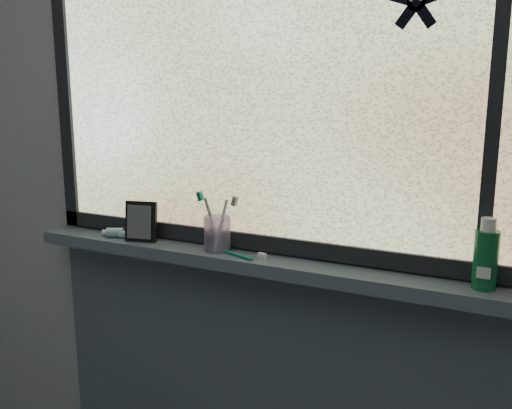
% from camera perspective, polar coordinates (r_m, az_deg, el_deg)
% --- Properties ---
extents(wall_back, '(3.00, 0.01, 2.50)m').
position_cam_1_polar(wall_back, '(1.71, 1.77, 2.79)').
color(wall_back, '#9EA3A8').
rests_on(wall_back, ground).
extents(windowsill, '(1.62, 0.14, 0.04)m').
position_cam_1_polar(windowsill, '(1.70, 0.67, -5.91)').
color(windowsill, '#47525F').
rests_on(windowsill, wall_back).
extents(sill_apron, '(1.62, 0.02, 0.98)m').
position_cam_1_polar(sill_apron, '(1.97, 1.40, -19.71)').
color(sill_apron, '#47525F').
rests_on(sill_apron, floor).
extents(window_pane, '(1.50, 0.01, 1.00)m').
position_cam_1_polar(window_pane, '(1.67, 1.50, 12.22)').
color(window_pane, silver).
rests_on(window_pane, wall_back).
extents(frame_bottom, '(1.60, 0.03, 0.05)m').
position_cam_1_polar(frame_bottom, '(1.73, 1.36, -3.89)').
color(frame_bottom, black).
rests_on(frame_bottom, windowsill).
extents(frame_left, '(0.05, 0.03, 1.10)m').
position_cam_1_polar(frame_left, '(2.11, -18.52, 11.59)').
color(frame_left, black).
rests_on(frame_left, wall_back).
extents(frame_mullion, '(0.03, 0.03, 1.00)m').
position_cam_1_polar(frame_mullion, '(1.51, 22.99, 11.31)').
color(frame_mullion, black).
rests_on(frame_mullion, wall_back).
extents(starfish_sticker, '(0.15, 0.02, 0.15)m').
position_cam_1_polar(starfish_sticker, '(1.54, 15.76, 18.88)').
color(starfish_sticker, black).
rests_on(starfish_sticker, window_pane).
extents(vanity_mirror, '(0.11, 0.07, 0.13)m').
position_cam_1_polar(vanity_mirror, '(1.89, -11.42, -1.66)').
color(vanity_mirror, black).
rests_on(vanity_mirror, windowsill).
extents(toothpaste_tube, '(0.18, 0.10, 0.03)m').
position_cam_1_polar(toothpaste_tube, '(1.95, -13.50, -2.80)').
color(toothpaste_tube, silver).
rests_on(toothpaste_tube, windowsill).
extents(toothbrush_cup, '(0.08, 0.08, 0.11)m').
position_cam_1_polar(toothbrush_cup, '(1.75, -3.90, -2.93)').
color(toothbrush_cup, '#C8B0E8').
rests_on(toothbrush_cup, windowsill).
extents(toothbrush_lying, '(0.21, 0.09, 0.01)m').
position_cam_1_polar(toothbrush_lying, '(1.72, -2.50, -4.79)').
color(toothbrush_lying, '#0C715F').
rests_on(toothbrush_lying, windowsill).
extents(mouthwash_bottle, '(0.06, 0.06, 0.15)m').
position_cam_1_polar(mouthwash_bottle, '(1.53, 22.01, -4.58)').
color(mouthwash_bottle, '#1D9A52').
rests_on(mouthwash_bottle, windowsill).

